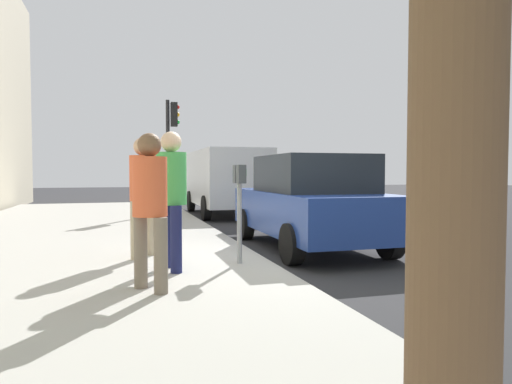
{
  "coord_description": "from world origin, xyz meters",
  "views": [
    {
      "loc": [
        -6.58,
        2.12,
        1.46
      ],
      "look_at": [
        0.34,
        0.05,
        1.14
      ],
      "focal_mm": 32.03,
      "sensor_mm": 36.0,
      "label": 1
    }
  ],
  "objects_px": {
    "parking_meter": "(239,193)",
    "parked_sedan_near": "(310,202)",
    "pedestrian_at_meter": "(171,188)",
    "parked_van_far": "(225,178)",
    "traffic_signal": "(171,137)",
    "pedestrian_bystander": "(150,199)",
    "parking_officer": "(143,186)"
  },
  "relations": [
    {
      "from": "pedestrian_bystander",
      "to": "parking_officer",
      "type": "distance_m",
      "value": 2.07
    },
    {
      "from": "pedestrian_bystander",
      "to": "traffic_signal",
      "type": "xyz_separation_m",
      "value": [
        9.67,
        -1.28,
        1.41
      ]
    },
    {
      "from": "traffic_signal",
      "to": "parked_van_far",
      "type": "bearing_deg",
      "value": -75.76
    },
    {
      "from": "parking_meter",
      "to": "parked_sedan_near",
      "type": "bearing_deg",
      "value": -46.92
    },
    {
      "from": "parked_van_far",
      "to": "pedestrian_at_meter",
      "type": "bearing_deg",
      "value": 162.89
    },
    {
      "from": "parking_meter",
      "to": "traffic_signal",
      "type": "height_order",
      "value": "traffic_signal"
    },
    {
      "from": "parked_sedan_near",
      "to": "parking_officer",
      "type": "bearing_deg",
      "value": 105.0
    },
    {
      "from": "pedestrian_bystander",
      "to": "pedestrian_at_meter",
      "type": "bearing_deg",
      "value": 40.15
    },
    {
      "from": "pedestrian_at_meter",
      "to": "pedestrian_bystander",
      "type": "relative_size",
      "value": 1.06
    },
    {
      "from": "parking_meter",
      "to": "parking_officer",
      "type": "relative_size",
      "value": 0.77
    },
    {
      "from": "pedestrian_at_meter",
      "to": "parked_van_far",
      "type": "bearing_deg",
      "value": 63.12
    },
    {
      "from": "pedestrian_bystander",
      "to": "parking_officer",
      "type": "bearing_deg",
      "value": 58.13
    },
    {
      "from": "pedestrian_at_meter",
      "to": "parked_sedan_near",
      "type": "height_order",
      "value": "pedestrian_at_meter"
    },
    {
      "from": "pedestrian_bystander",
      "to": "traffic_signal",
      "type": "height_order",
      "value": "traffic_signal"
    },
    {
      "from": "parking_meter",
      "to": "parked_sedan_near",
      "type": "height_order",
      "value": "parked_sedan_near"
    },
    {
      "from": "pedestrian_bystander",
      "to": "traffic_signal",
      "type": "bearing_deg",
      "value": 51.32
    },
    {
      "from": "parking_officer",
      "to": "parked_sedan_near",
      "type": "bearing_deg",
      "value": 53.15
    },
    {
      "from": "pedestrian_at_meter",
      "to": "parking_officer",
      "type": "relative_size",
      "value": 1.01
    },
    {
      "from": "parking_meter",
      "to": "parking_officer",
      "type": "xyz_separation_m",
      "value": [
        0.87,
        1.3,
        0.08
      ]
    },
    {
      "from": "pedestrian_at_meter",
      "to": "parked_van_far",
      "type": "relative_size",
      "value": 0.35
    },
    {
      "from": "pedestrian_at_meter",
      "to": "parking_officer",
      "type": "xyz_separation_m",
      "value": [
        1.06,
        0.32,
        -0.01
      ]
    },
    {
      "from": "pedestrian_bystander",
      "to": "parked_sedan_near",
      "type": "xyz_separation_m",
      "value": [
        2.9,
        -3.15,
        -0.27
      ]
    },
    {
      "from": "parked_sedan_near",
      "to": "parking_meter",
      "type": "bearing_deg",
      "value": 133.08
    },
    {
      "from": "parking_officer",
      "to": "parking_meter",
      "type": "bearing_deg",
      "value": 4.2
    },
    {
      "from": "parking_officer",
      "to": "parked_sedan_near",
      "type": "distance_m",
      "value": 3.25
    },
    {
      "from": "pedestrian_bystander",
      "to": "parking_officer",
      "type": "height_order",
      "value": "parking_officer"
    },
    {
      "from": "parking_meter",
      "to": "pedestrian_bystander",
      "type": "height_order",
      "value": "pedestrian_bystander"
    },
    {
      "from": "pedestrian_bystander",
      "to": "traffic_signal",
      "type": "relative_size",
      "value": 0.48
    },
    {
      "from": "pedestrian_at_meter",
      "to": "parking_officer",
      "type": "bearing_deg",
      "value": 96.89
    },
    {
      "from": "parking_meter",
      "to": "pedestrian_bystander",
      "type": "relative_size",
      "value": 0.81
    },
    {
      "from": "parking_meter",
      "to": "pedestrian_bystander",
      "type": "xyz_separation_m",
      "value": [
        -1.19,
        1.32,
        0.0
      ]
    },
    {
      "from": "pedestrian_at_meter",
      "to": "parked_van_far",
      "type": "xyz_separation_m",
      "value": [
        9.13,
        -2.81,
        0.01
      ]
    }
  ]
}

